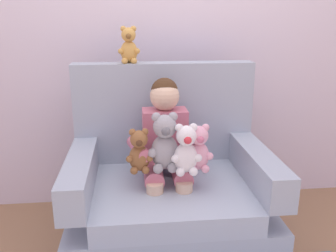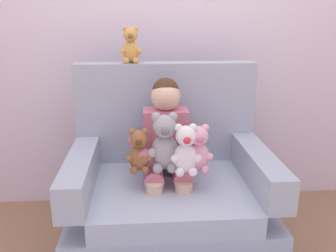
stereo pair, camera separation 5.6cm
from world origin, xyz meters
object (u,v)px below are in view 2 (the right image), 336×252
plush_grey (165,143)px  plush_white (186,151)px  plush_brown (139,151)px  plush_pink (198,149)px  armchair (169,195)px  seated_child (166,143)px  plush_honey_on_backrest (131,46)px

plush_grey → plush_white: bearing=-34.5°
plush_white → plush_brown: bearing=-174.5°
plush_white → plush_grey: bearing=167.8°
plush_pink → plush_grey: bearing=174.5°
plush_white → armchair: bearing=127.2°
seated_child → plush_pink: (0.16, -0.17, 0.02)m
armchair → plush_white: bearing=-69.0°
armchair → plush_brown: armchair is taller
plush_brown → plush_honey_on_backrest: bearing=95.9°
plush_brown → plush_pink: bearing=-2.3°
seated_child → plush_white: (0.09, -0.20, 0.03)m
seated_child → plush_white: 0.22m
plush_brown → plush_white: bearing=-9.6°
plush_white → plush_honey_on_backrest: size_ratio=1.24×
plush_pink → plush_honey_on_backrest: (-0.35, 0.46, 0.51)m
plush_brown → plush_honey_on_backrest: 0.68m
seated_child → plush_brown: (-0.16, -0.15, 0.01)m
plush_white → plush_grey: (-0.11, 0.06, 0.02)m
plush_brown → plush_white: size_ratio=0.88×
plush_brown → plush_honey_on_backrest: (-0.04, 0.44, 0.52)m
armchair → plush_pink: (0.14, -0.16, 0.35)m
seated_child → plush_pink: size_ratio=3.14×
seated_child → plush_pink: 0.23m
armchair → plush_honey_on_backrest: bearing=125.0°
plush_grey → plush_honey_on_backrest: plush_honey_on_backrest is taller
plush_white → plush_grey: plush_grey is taller
armchair → seated_child: armchair is taller
seated_child → plush_brown: size_ratio=3.40×
armchair → plush_honey_on_backrest: 0.94m
plush_brown → armchair: bearing=39.3°
armchair → plush_grey: (-0.04, -0.13, 0.38)m
plush_honey_on_backrest → plush_white: bearing=-47.2°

